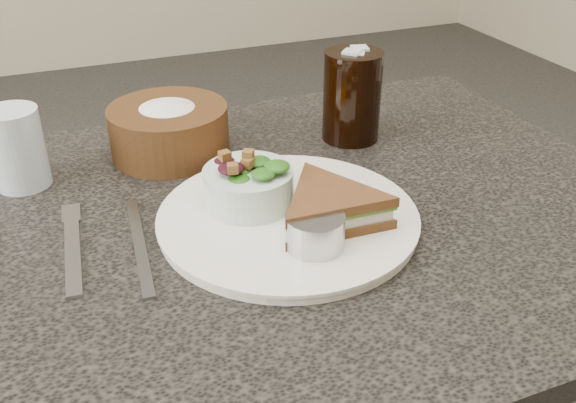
{
  "coord_description": "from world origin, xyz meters",
  "views": [
    {
      "loc": [
        -0.21,
        -0.62,
        1.16
      ],
      "look_at": [
        0.03,
        -0.03,
        0.78
      ],
      "focal_mm": 40.0,
      "sensor_mm": 36.0,
      "label": 1
    }
  ],
  "objects_px": {
    "dinner_plate": "(288,219)",
    "dressing_ramekin": "(315,231)",
    "salad_bowl": "(248,181)",
    "water_glass": "(17,148)",
    "sandwich": "(329,208)",
    "cola_glass": "(352,92)",
    "bread_basket": "(168,122)"
  },
  "relations": [
    {
      "from": "dinner_plate",
      "to": "dressing_ramekin",
      "type": "relative_size",
      "value": 4.7
    },
    {
      "from": "salad_bowl",
      "to": "dressing_ramekin",
      "type": "relative_size",
      "value": 1.67
    },
    {
      "from": "dressing_ramekin",
      "to": "water_glass",
      "type": "xyz_separation_m",
      "value": [
        -0.29,
        0.29,
        0.02
      ]
    },
    {
      "from": "dinner_plate",
      "to": "sandwich",
      "type": "xyz_separation_m",
      "value": [
        0.04,
        -0.04,
        0.03
      ]
    },
    {
      "from": "cola_glass",
      "to": "water_glass",
      "type": "distance_m",
      "value": 0.46
    },
    {
      "from": "salad_bowl",
      "to": "water_glass",
      "type": "xyz_separation_m",
      "value": [
        -0.25,
        0.18,
        0.01
      ]
    },
    {
      "from": "dinner_plate",
      "to": "bread_basket",
      "type": "relative_size",
      "value": 1.81
    },
    {
      "from": "dressing_ramekin",
      "to": "cola_glass",
      "type": "bearing_deg",
      "value": 56.25
    },
    {
      "from": "water_glass",
      "to": "cola_glass",
      "type": "bearing_deg",
      "value": -3.5
    },
    {
      "from": "sandwich",
      "to": "cola_glass",
      "type": "bearing_deg",
      "value": 60.01
    },
    {
      "from": "salad_bowl",
      "to": "water_glass",
      "type": "bearing_deg",
      "value": 144.46
    },
    {
      "from": "dressing_ramekin",
      "to": "bread_basket",
      "type": "bearing_deg",
      "value": 105.45
    },
    {
      "from": "dinner_plate",
      "to": "water_glass",
      "type": "xyz_separation_m",
      "value": [
        -0.28,
        0.22,
        0.05
      ]
    },
    {
      "from": "salad_bowl",
      "to": "dinner_plate",
      "type": "bearing_deg",
      "value": -49.4
    },
    {
      "from": "salad_bowl",
      "to": "water_glass",
      "type": "height_order",
      "value": "water_glass"
    },
    {
      "from": "bread_basket",
      "to": "dressing_ramekin",
      "type": "bearing_deg",
      "value": -74.55
    },
    {
      "from": "bread_basket",
      "to": "cola_glass",
      "type": "distance_m",
      "value": 0.27
    },
    {
      "from": "sandwich",
      "to": "dressing_ramekin",
      "type": "bearing_deg",
      "value": -130.94
    },
    {
      "from": "bread_basket",
      "to": "water_glass",
      "type": "bearing_deg",
      "value": -174.06
    },
    {
      "from": "sandwich",
      "to": "bread_basket",
      "type": "xyz_separation_m",
      "value": [
        -0.12,
        0.27,
        0.01
      ]
    },
    {
      "from": "cola_glass",
      "to": "water_glass",
      "type": "height_order",
      "value": "cola_glass"
    },
    {
      "from": "sandwich",
      "to": "water_glass",
      "type": "height_order",
      "value": "water_glass"
    },
    {
      "from": "dinner_plate",
      "to": "bread_basket",
      "type": "xyz_separation_m",
      "value": [
        -0.08,
        0.24,
        0.04
      ]
    },
    {
      "from": "bread_basket",
      "to": "dinner_plate",
      "type": "bearing_deg",
      "value": -70.5
    },
    {
      "from": "water_glass",
      "to": "dinner_plate",
      "type": "bearing_deg",
      "value": -37.57
    },
    {
      "from": "dressing_ramekin",
      "to": "water_glass",
      "type": "height_order",
      "value": "water_glass"
    },
    {
      "from": "bread_basket",
      "to": "cola_glass",
      "type": "height_order",
      "value": "cola_glass"
    },
    {
      "from": "dinner_plate",
      "to": "bread_basket",
      "type": "height_order",
      "value": "bread_basket"
    },
    {
      "from": "dinner_plate",
      "to": "cola_glass",
      "type": "distance_m",
      "value": 0.27
    },
    {
      "from": "dressing_ramekin",
      "to": "bread_basket",
      "type": "height_order",
      "value": "bread_basket"
    },
    {
      "from": "salad_bowl",
      "to": "bread_basket",
      "type": "xyz_separation_m",
      "value": [
        -0.05,
        0.2,
        0.0
      ]
    },
    {
      "from": "bread_basket",
      "to": "sandwich",
      "type": "bearing_deg",
      "value": -66.31
    }
  ]
}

